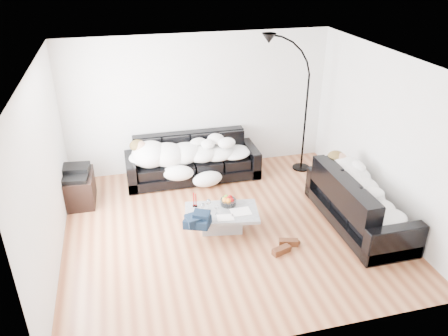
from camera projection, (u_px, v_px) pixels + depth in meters
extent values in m
plane|color=brown|center=(229.00, 227.00, 6.87)|extent=(5.00, 5.00, 0.00)
cube|color=silver|center=(199.00, 104.00, 8.22)|extent=(5.00, 0.02, 2.60)
cube|color=silver|center=(45.00, 172.00, 5.73)|extent=(0.02, 4.50, 2.60)
cube|color=silver|center=(384.00, 136.00, 6.82)|extent=(0.02, 4.50, 2.60)
plane|color=white|center=(230.00, 62.00, 5.68)|extent=(5.00, 5.00, 0.00)
cube|color=black|center=(193.00, 158.00, 8.16)|extent=(2.46, 0.85, 0.81)
cube|color=black|center=(360.00, 200.00, 6.78)|extent=(0.89, 2.08, 0.84)
ellipsoid|color=#0C4957|center=(339.00, 166.00, 7.19)|extent=(0.42, 0.38, 0.20)
cube|color=#939699|center=(222.00, 220.00, 6.76)|extent=(1.20, 0.82, 0.32)
cylinder|color=white|center=(228.00, 200.00, 6.82)|extent=(0.31, 0.31, 0.15)
cylinder|color=white|center=(208.00, 205.00, 6.67)|extent=(0.08, 0.08, 0.19)
cylinder|color=white|center=(203.00, 208.00, 6.61)|extent=(0.08, 0.08, 0.16)
cylinder|color=white|center=(217.00, 209.00, 6.58)|extent=(0.07, 0.07, 0.16)
cylinder|color=maroon|center=(194.00, 200.00, 6.75)|extent=(0.05, 0.05, 0.24)
cylinder|color=maroon|center=(196.00, 200.00, 6.75)|extent=(0.04, 0.04, 0.23)
cube|color=silver|center=(241.00, 212.00, 6.66)|extent=(0.31, 0.23, 0.01)
cube|color=silver|center=(225.00, 217.00, 6.52)|extent=(0.27, 0.21, 0.01)
cube|color=black|center=(78.00, 189.00, 7.43)|extent=(0.54, 0.77, 0.52)
cube|color=black|center=(75.00, 172.00, 7.29)|extent=(0.48, 0.39, 0.13)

